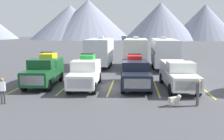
{
  "coord_description": "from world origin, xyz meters",
  "views": [
    {
      "loc": [
        1.74,
        -18.61,
        4.46
      ],
      "look_at": [
        0.0,
        0.62,
        1.2
      ],
      "focal_mm": 38.75,
      "sensor_mm": 36.0,
      "label": 1
    }
  ],
  "objects_px": {
    "pickup_truck_a": "(45,70)",
    "person_b": "(3,89)",
    "camper_trailer_c": "(164,52)",
    "camper_trailer_b": "(136,51)",
    "pickup_truck_d": "(178,74)",
    "person_a": "(198,91)",
    "dog": "(175,99)",
    "camper_trailer_a": "(100,51)",
    "pickup_truck_b": "(86,72)",
    "pickup_truck_c": "(135,72)"
  },
  "relations": [
    {
      "from": "pickup_truck_a",
      "to": "camper_trailer_a",
      "type": "bearing_deg",
      "value": 71.8
    },
    {
      "from": "pickup_truck_c",
      "to": "pickup_truck_d",
      "type": "bearing_deg",
      "value": -6.98
    },
    {
      "from": "pickup_truck_a",
      "to": "camper_trailer_b",
      "type": "relative_size",
      "value": 0.72
    },
    {
      "from": "pickup_truck_d",
      "to": "camper_trailer_c",
      "type": "bearing_deg",
      "value": 89.63
    },
    {
      "from": "pickup_truck_d",
      "to": "camper_trailer_a",
      "type": "distance_m",
      "value": 12.24
    },
    {
      "from": "person_a",
      "to": "pickup_truck_a",
      "type": "bearing_deg",
      "value": 157.67
    },
    {
      "from": "camper_trailer_c",
      "to": "dog",
      "type": "height_order",
      "value": "camper_trailer_c"
    },
    {
      "from": "pickup_truck_a",
      "to": "camper_trailer_c",
      "type": "relative_size",
      "value": 0.61
    },
    {
      "from": "pickup_truck_b",
      "to": "camper_trailer_b",
      "type": "distance_m",
      "value": 11.04
    },
    {
      "from": "dog",
      "to": "camper_trailer_c",
      "type": "bearing_deg",
      "value": 86.11
    },
    {
      "from": "camper_trailer_a",
      "to": "camper_trailer_c",
      "type": "xyz_separation_m",
      "value": [
        7.4,
        -0.23,
        -0.0
      ]
    },
    {
      "from": "camper_trailer_a",
      "to": "dog",
      "type": "height_order",
      "value": "camper_trailer_a"
    },
    {
      "from": "pickup_truck_b",
      "to": "camper_trailer_a",
      "type": "bearing_deg",
      "value": 91.58
    },
    {
      "from": "camper_trailer_b",
      "to": "person_b",
      "type": "bearing_deg",
      "value": -118.11
    },
    {
      "from": "camper_trailer_a",
      "to": "pickup_truck_c",
      "type": "bearing_deg",
      "value": -66.44
    },
    {
      "from": "pickup_truck_a",
      "to": "pickup_truck_b",
      "type": "relative_size",
      "value": 0.96
    },
    {
      "from": "person_b",
      "to": "dog",
      "type": "bearing_deg",
      "value": 3.08
    },
    {
      "from": "pickup_truck_c",
      "to": "pickup_truck_b",
      "type": "bearing_deg",
      "value": -170.83
    },
    {
      "from": "pickup_truck_d",
      "to": "person_b",
      "type": "xyz_separation_m",
      "value": [
        -11.17,
        -4.96,
        -0.18
      ]
    },
    {
      "from": "person_b",
      "to": "dog",
      "type": "distance_m",
      "value": 10.31
    },
    {
      "from": "pickup_truck_b",
      "to": "camper_trailer_c",
      "type": "xyz_separation_m",
      "value": [
        7.12,
        9.74,
        0.76
      ]
    },
    {
      "from": "pickup_truck_c",
      "to": "person_a",
      "type": "relative_size",
      "value": 3.73
    },
    {
      "from": "camper_trailer_a",
      "to": "person_b",
      "type": "height_order",
      "value": "camper_trailer_a"
    },
    {
      "from": "pickup_truck_c",
      "to": "person_b",
      "type": "height_order",
      "value": "pickup_truck_c"
    },
    {
      "from": "pickup_truck_a",
      "to": "dog",
      "type": "bearing_deg",
      "value": -25.48
    },
    {
      "from": "pickup_truck_c",
      "to": "person_a",
      "type": "distance_m",
      "value": 5.97
    },
    {
      "from": "person_a",
      "to": "dog",
      "type": "distance_m",
      "value": 1.39
    },
    {
      "from": "pickup_truck_a",
      "to": "person_b",
      "type": "height_order",
      "value": "pickup_truck_a"
    },
    {
      "from": "pickup_truck_a",
      "to": "pickup_truck_c",
      "type": "distance_m",
      "value": 7.24
    },
    {
      "from": "pickup_truck_b",
      "to": "camper_trailer_c",
      "type": "distance_m",
      "value": 12.09
    },
    {
      "from": "person_b",
      "to": "camper_trailer_c",
      "type": "bearing_deg",
      "value": 52.21
    },
    {
      "from": "pickup_truck_c",
      "to": "camper_trailer_c",
      "type": "height_order",
      "value": "camper_trailer_c"
    },
    {
      "from": "pickup_truck_b",
      "to": "person_a",
      "type": "bearing_deg",
      "value": -28.7
    },
    {
      "from": "person_b",
      "to": "pickup_truck_d",
      "type": "bearing_deg",
      "value": 23.94
    },
    {
      "from": "pickup_truck_a",
      "to": "dog",
      "type": "distance_m",
      "value": 10.67
    },
    {
      "from": "pickup_truck_a",
      "to": "pickup_truck_b",
      "type": "distance_m",
      "value": 3.45
    },
    {
      "from": "pickup_truck_d",
      "to": "camper_trailer_c",
      "type": "distance_m",
      "value": 9.56
    },
    {
      "from": "person_a",
      "to": "person_b",
      "type": "distance_m",
      "value": 11.6
    },
    {
      "from": "pickup_truck_d",
      "to": "dog",
      "type": "bearing_deg",
      "value": -101.39
    },
    {
      "from": "pickup_truck_b",
      "to": "pickup_truck_c",
      "type": "distance_m",
      "value": 3.86
    },
    {
      "from": "camper_trailer_a",
      "to": "camper_trailer_b",
      "type": "xyz_separation_m",
      "value": [
        4.2,
        0.32,
        -0.01
      ]
    },
    {
      "from": "pickup_truck_d",
      "to": "pickup_truck_a",
      "type": "bearing_deg",
      "value": 179.07
    },
    {
      "from": "camper_trailer_b",
      "to": "person_b",
      "type": "xyz_separation_m",
      "value": [
        -8.03,
        -15.04,
        -1.0
      ]
    },
    {
      "from": "pickup_truck_c",
      "to": "person_a",
      "type": "bearing_deg",
      "value": -52.09
    },
    {
      "from": "camper_trailer_b",
      "to": "person_a",
      "type": "bearing_deg",
      "value": -76.16
    },
    {
      "from": "person_a",
      "to": "person_b",
      "type": "bearing_deg",
      "value": -176.77
    },
    {
      "from": "camper_trailer_b",
      "to": "person_a",
      "type": "distance_m",
      "value": 14.85
    },
    {
      "from": "person_a",
      "to": "dog",
      "type": "relative_size",
      "value": 1.88
    },
    {
      "from": "pickup_truck_a",
      "to": "pickup_truck_d",
      "type": "xyz_separation_m",
      "value": [
        10.49,
        -0.17,
        -0.09
      ]
    },
    {
      "from": "pickup_truck_b",
      "to": "pickup_truck_d",
      "type": "relative_size",
      "value": 0.95
    }
  ]
}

